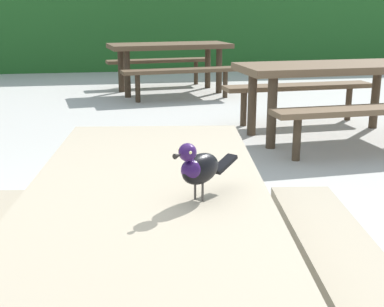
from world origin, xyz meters
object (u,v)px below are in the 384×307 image
picnic_table_mid_left (170,56)px  bird_grackle (198,167)px  picnic_table_foreground (148,244)px  picnic_table_far_centre (329,83)px

picnic_table_mid_left → bird_grackle: bearing=-96.4°
picnic_table_foreground → picnic_table_far_centre: (2.08, 3.35, 0.00)m
bird_grackle → picnic_table_mid_left: 6.61m
picnic_table_foreground → picnic_table_mid_left: 6.50m
bird_grackle → picnic_table_far_centre: bearing=60.8°
picnic_table_foreground → bird_grackle: bird_grackle is taller
bird_grackle → picnic_table_foreground: bearing=140.5°
picnic_table_mid_left → picnic_table_far_centre: (1.20, -3.09, 0.00)m
picnic_table_foreground → bird_grackle: (0.14, -0.12, 0.29)m
picnic_table_foreground → picnic_table_far_centre: bearing=58.1°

